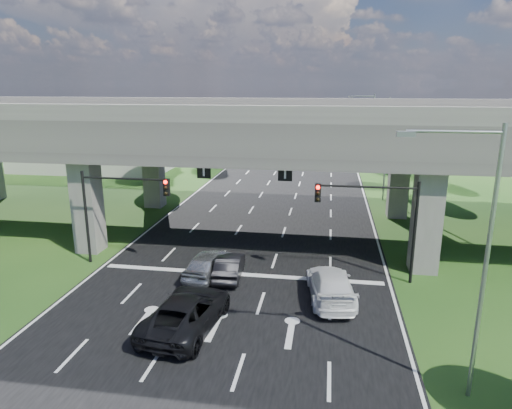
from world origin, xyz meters
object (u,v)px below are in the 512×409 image
(signal_left, at_px, (117,201))
(streetlight_beyond, at_px, (370,126))
(streetlight_far, at_px, (383,141))
(streetlight_near, at_px, (476,246))
(car_silver, at_px, (209,263))
(signal_right, at_px, (377,212))
(car_dark, at_px, (230,266))
(car_white, at_px, (331,285))
(car_trailing, at_px, (187,312))

(signal_left, relative_size, streetlight_beyond, 0.60)
(streetlight_far, bearing_deg, signal_left, -131.78)
(streetlight_near, relative_size, streetlight_far, 1.00)
(signal_left, relative_size, car_silver, 1.30)
(signal_left, height_order, streetlight_beyond, streetlight_beyond)
(signal_right, relative_size, streetlight_near, 0.60)
(car_dark, height_order, car_white, car_white)
(streetlight_near, xyz_separation_m, car_trailing, (-11.34, 2.92, -4.97))
(streetlight_near, xyz_separation_m, car_dark, (-10.63, 9.00, -5.13))
(signal_right, bearing_deg, car_trailing, -142.24)
(streetlight_beyond, xyz_separation_m, car_white, (-4.70, -38.94, -5.01))
(streetlight_near, xyz_separation_m, car_white, (-4.70, 7.06, -5.01))
(car_dark, xyz_separation_m, car_trailing, (-0.71, -6.08, 0.16))
(streetlight_far, xyz_separation_m, car_dark, (-10.63, -21.00, -5.13))
(car_silver, bearing_deg, car_trailing, 103.13)
(streetlight_near, bearing_deg, car_white, 123.63)
(streetlight_far, distance_m, car_white, 23.95)
(car_silver, bearing_deg, streetlight_near, 150.74)
(streetlight_beyond, relative_size, car_silver, 2.16)
(car_white, bearing_deg, car_trailing, 24.16)
(streetlight_beyond, distance_m, car_dark, 38.84)
(streetlight_far, relative_size, car_white, 1.80)
(streetlight_far, distance_m, car_silver, 24.65)
(car_silver, bearing_deg, streetlight_beyond, -99.98)
(car_white, bearing_deg, streetlight_beyond, -104.65)
(signal_left, height_order, car_silver, signal_left)
(signal_right, xyz_separation_m, car_dark, (-8.36, -0.94, -3.47))
(car_trailing, bearing_deg, signal_left, -40.77)
(signal_left, distance_m, streetlight_far, 26.95)
(streetlight_far, distance_m, car_dark, 24.09)
(signal_left, bearing_deg, signal_right, 0.00)
(signal_right, bearing_deg, streetlight_beyond, 86.39)
(streetlight_beyond, distance_m, car_white, 39.54)
(car_dark, bearing_deg, streetlight_near, 135.77)
(streetlight_far, bearing_deg, signal_right, -96.47)
(streetlight_near, distance_m, streetlight_far, 30.00)
(streetlight_near, relative_size, car_silver, 2.16)
(car_silver, height_order, car_dark, car_silver)
(streetlight_far, height_order, car_white, streetlight_far)
(car_silver, xyz_separation_m, car_trailing, (0.56, -6.08, 0.06))
(signal_left, xyz_separation_m, car_trailing, (6.59, -7.02, -3.31))
(signal_right, distance_m, streetlight_beyond, 36.17)
(streetlight_far, distance_m, car_trailing, 29.77)
(signal_right, relative_size, car_trailing, 0.99)
(signal_left, distance_m, streetlight_near, 20.56)
(car_silver, relative_size, car_dark, 1.11)
(streetlight_beyond, xyz_separation_m, car_trailing, (-11.34, -43.08, -4.97))
(car_white, relative_size, car_trailing, 0.91)
(streetlight_far, relative_size, streetlight_beyond, 1.00)
(streetlight_near, height_order, car_white, streetlight_near)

